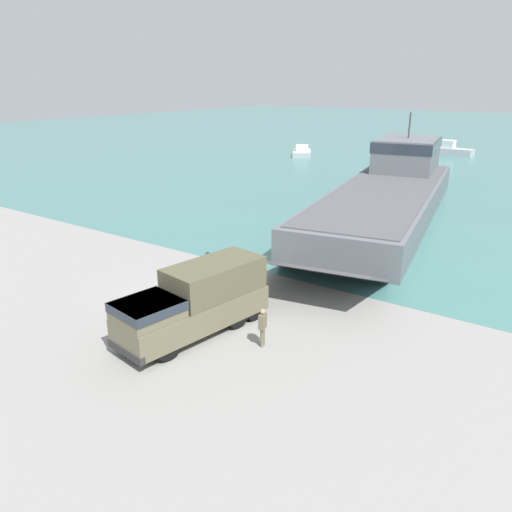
# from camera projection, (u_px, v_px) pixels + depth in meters

# --- Properties ---
(ground_plane) EXTENTS (240.00, 240.00, 0.00)m
(ground_plane) POSITION_uv_depth(u_px,v_px,m) (176.00, 297.00, 26.17)
(ground_plane) COLOR gray
(water_surface) EXTENTS (240.00, 180.00, 0.01)m
(water_surface) POSITION_uv_depth(u_px,v_px,m) (505.00, 138.00, 100.37)
(water_surface) COLOR #477F7A
(water_surface) RESTS_ON ground_plane
(landing_craft) EXTENTS (13.06, 35.56, 7.88)m
(landing_craft) POSITION_uv_depth(u_px,v_px,m) (390.00, 188.00, 43.18)
(landing_craft) COLOR slate
(landing_craft) RESTS_ON ground_plane
(military_truck) EXTENTS (3.47, 7.54, 3.03)m
(military_truck) POSITION_uv_depth(u_px,v_px,m) (196.00, 301.00, 22.02)
(military_truck) COLOR #6B664C
(military_truck) RESTS_ON ground_plane
(soldier_on_ramp) EXTENTS (0.34, 0.48, 1.73)m
(soldier_on_ramp) POSITION_uv_depth(u_px,v_px,m) (263.00, 325.00, 21.01)
(soldier_on_ramp) COLOR #6B664C
(soldier_on_ramp) RESTS_ON ground_plane
(moored_boat_b) EXTENTS (6.78, 2.79, 2.23)m
(moored_boat_b) POSITION_uv_depth(u_px,v_px,m) (450.00, 150.00, 76.25)
(moored_boat_b) COLOR #B7BABF
(moored_boat_b) RESTS_ON ground_plane
(moored_boat_c) EXTENTS (5.23, 6.52, 1.55)m
(moored_boat_c) POSITION_uv_depth(u_px,v_px,m) (302.00, 152.00, 75.95)
(moored_boat_c) COLOR #B7BABF
(moored_boat_c) RESTS_ON ground_plane
(mooring_bollard) EXTENTS (0.29, 0.29, 0.71)m
(mooring_bollard) POSITION_uv_depth(u_px,v_px,m) (208.00, 257.00, 31.02)
(mooring_bollard) COLOR #333338
(mooring_bollard) RESTS_ON ground_plane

